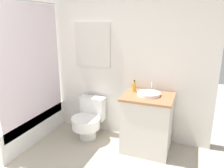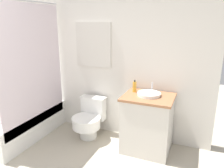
{
  "view_description": "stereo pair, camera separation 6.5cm",
  "coord_description": "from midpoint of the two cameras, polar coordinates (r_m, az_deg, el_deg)",
  "views": [
    {
      "loc": [
        1.48,
        -0.7,
        1.71
      ],
      "look_at": [
        0.5,
        1.83,
        0.94
      ],
      "focal_mm": 35.0,
      "sensor_mm": 36.0,
      "label": 1
    },
    {
      "loc": [
        1.54,
        -0.67,
        1.71
      ],
      "look_at": [
        0.5,
        1.83,
        0.94
      ],
      "focal_mm": 35.0,
      "sensor_mm": 36.0,
      "label": 2
    }
  ],
  "objects": [
    {
      "name": "soap_bottle",
      "position": [
        3.01,
        5.2,
        -0.67
      ],
      "size": [
        0.05,
        0.05,
        0.17
      ],
      "color": "gold",
      "rests_on": "vanity"
    },
    {
      "name": "vanity",
      "position": [
        3.03,
        8.55,
        -10.03
      ],
      "size": [
        0.65,
        0.56,
        0.78
      ],
      "color": "beige",
      "rests_on": "ground_plane"
    },
    {
      "name": "sink",
      "position": [
        2.9,
        8.98,
        -2.52
      ],
      "size": [
        0.3,
        0.34,
        0.13
      ],
      "color": "white",
      "rests_on": "vanity"
    },
    {
      "name": "toilet",
      "position": [
        3.38,
        -6.69,
        -9.18
      ],
      "size": [
        0.43,
        0.53,
        0.6
      ],
      "color": "white",
      "rests_on": "ground_plane"
    },
    {
      "name": "shower_area",
      "position": [
        3.64,
        -23.3,
        -8.91
      ],
      "size": [
        0.7,
        1.32,
        1.98
      ],
      "color": "white",
      "rests_on": "ground_plane"
    },
    {
      "name": "wall_back",
      "position": [
        3.38,
        -5.54,
        8.07
      ],
      "size": [
        3.55,
        0.07,
        2.5
      ],
      "color": "silver",
      "rests_on": "ground_plane"
    }
  ]
}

